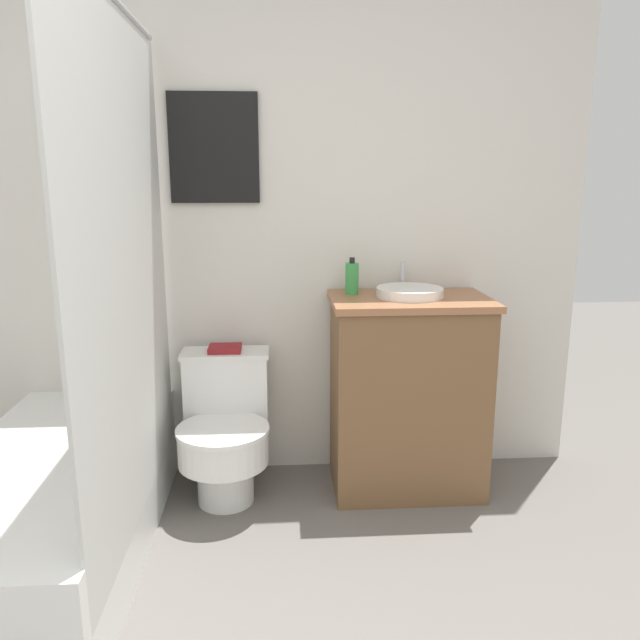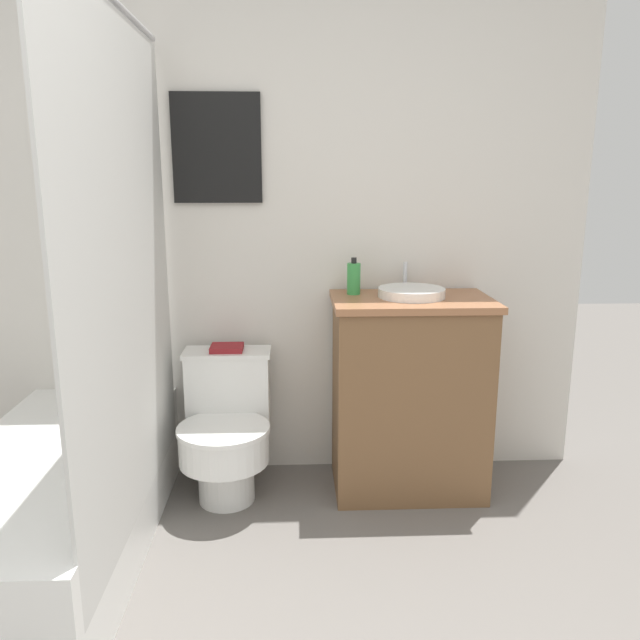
{
  "view_description": "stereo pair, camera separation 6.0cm",
  "coord_description": "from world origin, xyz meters",
  "px_view_note": "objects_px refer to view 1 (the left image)",
  "views": [
    {
      "loc": [
        0.13,
        -0.77,
        1.41
      ],
      "look_at": [
        0.29,
        1.66,
        0.85
      ],
      "focal_mm": 35.0,
      "sensor_mm": 36.0,
      "label": 1
    },
    {
      "loc": [
        0.19,
        -0.77,
        1.41
      ],
      "look_at": [
        0.29,
        1.66,
        0.85
      ],
      "focal_mm": 35.0,
      "sensor_mm": 36.0,
      "label": 2
    }
  ],
  "objects_px": {
    "toilet": "(225,429)",
    "soap_bottle": "(352,278)",
    "sink": "(410,292)",
    "book_on_tank": "(225,349)"
  },
  "relations": [
    {
      "from": "toilet",
      "to": "soap_bottle",
      "type": "relative_size",
      "value": 3.88
    },
    {
      "from": "sink",
      "to": "soap_bottle",
      "type": "bearing_deg",
      "value": 162.84
    },
    {
      "from": "toilet",
      "to": "sink",
      "type": "height_order",
      "value": "sink"
    },
    {
      "from": "toilet",
      "to": "book_on_tank",
      "type": "xyz_separation_m",
      "value": [
        -0.0,
        0.13,
        0.33
      ]
    },
    {
      "from": "toilet",
      "to": "sink",
      "type": "distance_m",
      "value": 1.02
    },
    {
      "from": "toilet",
      "to": "soap_bottle",
      "type": "bearing_deg",
      "value": 12.64
    },
    {
      "from": "soap_bottle",
      "to": "book_on_tank",
      "type": "xyz_separation_m",
      "value": [
        -0.57,
        0.0,
        -0.32
      ]
    },
    {
      "from": "sink",
      "to": "book_on_tank",
      "type": "xyz_separation_m",
      "value": [
        -0.82,
        0.08,
        -0.27
      ]
    },
    {
      "from": "soap_bottle",
      "to": "book_on_tank",
      "type": "height_order",
      "value": "soap_bottle"
    },
    {
      "from": "toilet",
      "to": "soap_bottle",
      "type": "xyz_separation_m",
      "value": [
        0.57,
        0.13,
        0.65
      ]
    }
  ]
}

